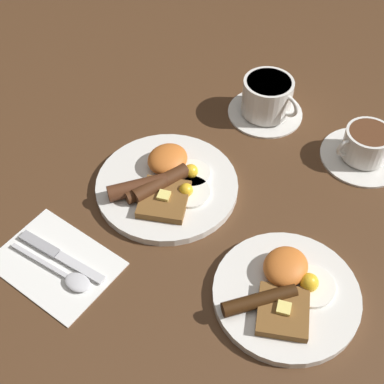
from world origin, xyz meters
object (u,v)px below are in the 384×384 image
Objects in this scene: breakfast_plate_far at (286,292)px; knife at (56,254)px; breakfast_plate_near at (166,183)px; spoon at (69,277)px; teacup_near at (267,99)px; teacup_far at (365,147)px.

knife is at bearing -63.85° from breakfast_plate_far.
breakfast_plate_far is (0.06, 0.28, -0.00)m from breakfast_plate_near.
knife is 0.05m from spoon.
teacup_near reaches higher than breakfast_plate_far.
breakfast_plate_near is 0.28m from teacup_near.
spoon is (0.02, 0.05, 0.00)m from knife.
teacup_far is (-0.29, 0.24, 0.01)m from breakfast_plate_near.
teacup_far is at bearing 91.56° from teacup_near.
spoon is (0.24, 0.00, -0.01)m from breakfast_plate_near.
spoon is (0.52, -0.24, -0.02)m from teacup_far.
knife is (0.51, -0.29, -0.02)m from teacup_far.
knife is (0.16, -0.33, -0.01)m from breakfast_plate_far.
knife is at bearing -8.94° from teacup_near.
teacup_near is 0.52m from spoon.
breakfast_plate_near reaches higher than breakfast_plate_far.
teacup_near is at bearing 173.75° from breakfast_plate_near.
teacup_far reaches higher than breakfast_plate_far.
teacup_near is 0.51m from knife.
breakfast_plate_near reaches higher than knife.
teacup_near reaches higher than teacup_far.
teacup_near is 0.90× the size of knife.
teacup_near is at bearing -88.44° from teacup_far.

